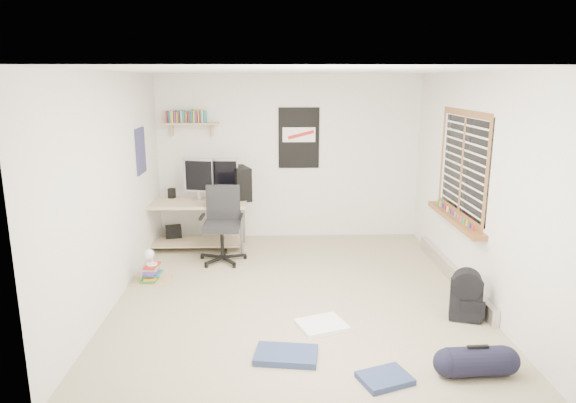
{
  "coord_description": "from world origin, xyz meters",
  "views": [
    {
      "loc": [
        -0.25,
        -5.56,
        2.4
      ],
      "look_at": [
        -0.08,
        0.17,
        1.05
      ],
      "focal_mm": 32.0,
      "sensor_mm": 36.0,
      "label": 1
    }
  ],
  "objects_px": {
    "book_stack": "(151,269)",
    "backpack": "(466,300)",
    "office_chair": "(222,227)",
    "desk": "(196,224)",
    "duffel_bag": "(477,360)"
  },
  "relations": [
    {
      "from": "book_stack",
      "to": "backpack",
      "type": "bearing_deg",
      "value": -17.88
    },
    {
      "from": "backpack",
      "to": "book_stack",
      "type": "relative_size",
      "value": 0.98
    },
    {
      "from": "office_chair",
      "to": "book_stack",
      "type": "bearing_deg",
      "value": -137.48
    },
    {
      "from": "office_chair",
      "to": "backpack",
      "type": "distance_m",
      "value": 3.24
    },
    {
      "from": "desk",
      "to": "backpack",
      "type": "bearing_deg",
      "value": -21.43
    },
    {
      "from": "duffel_bag",
      "to": "book_stack",
      "type": "distance_m",
      "value": 3.85
    },
    {
      "from": "duffel_bag",
      "to": "office_chair",
      "type": "bearing_deg",
      "value": 127.18
    },
    {
      "from": "desk",
      "to": "duffel_bag",
      "type": "height_order",
      "value": "desk"
    },
    {
      "from": "duffel_bag",
      "to": "book_stack",
      "type": "height_order",
      "value": "duffel_bag"
    },
    {
      "from": "desk",
      "to": "duffel_bag",
      "type": "bearing_deg",
      "value": -34.69
    },
    {
      "from": "office_chair",
      "to": "book_stack",
      "type": "xyz_separation_m",
      "value": [
        -0.81,
        -0.69,
        -0.34
      ]
    },
    {
      "from": "desk",
      "to": "duffel_bag",
      "type": "relative_size",
      "value": 3.0
    },
    {
      "from": "duffel_bag",
      "to": "book_stack",
      "type": "bearing_deg",
      "value": 143.15
    },
    {
      "from": "desk",
      "to": "book_stack",
      "type": "xyz_separation_m",
      "value": [
        -0.38,
        -1.24,
        -0.21
      ]
    },
    {
      "from": "book_stack",
      "to": "duffel_bag",
      "type": "bearing_deg",
      "value": -34.32
    }
  ]
}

